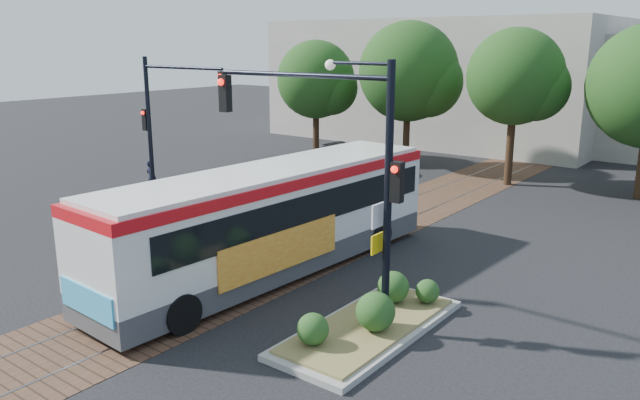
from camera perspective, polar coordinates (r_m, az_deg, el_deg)
The scene contains 10 objects.
ground at distance 18.39m, azimuth -6.47°, elevation -6.75°, with size 120.00×120.00×0.00m, color black.
trackbed at distance 21.27m, azimuth 1.03°, elevation -3.71°, with size 3.60×40.00×0.02m.
tree_row at distance 30.71m, azimuth 17.16°, elevation 10.43°, with size 26.40×5.60×7.67m.
warehouses at distance 42.98m, azimuth 20.80°, elevation 9.67°, with size 40.00×13.00×8.00m.
city_bus at distance 17.93m, azimuth -4.18°, elevation -1.38°, with size 3.10×11.82×3.13m.
traffic_island at distance 14.84m, azimuth 4.79°, elevation -10.65°, with size 2.20×5.20×1.13m.
signal_pole_main at distance 14.28m, azimuth 2.06°, elevation 4.54°, with size 5.49×0.46×6.00m.
signal_pole_left at distance 26.23m, azimuth -13.93°, elevation 7.93°, with size 4.99×0.34×6.00m.
officer at distance 28.39m, azimuth -15.16°, elevation 1.98°, with size 0.56×0.37×1.55m, color black.
parked_car at distance 32.45m, azimuth 4.29°, elevation 3.76°, with size 1.90×4.68×1.36m, color black.
Camera 1 is at (12.03, -12.27, 6.56)m, focal length 35.00 mm.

